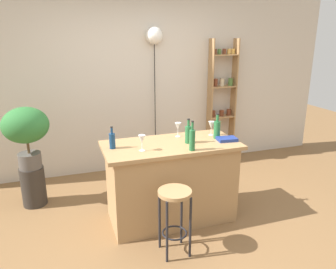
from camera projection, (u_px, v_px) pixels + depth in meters
name	position (u px, v px, depth m)	size (l,w,h in m)	color
ground	(180.00, 231.00, 3.50)	(12.00, 12.00, 0.00)	brown
back_wall	(135.00, 78.00, 4.86)	(6.40, 0.10, 2.80)	beige
kitchen_counter	(171.00, 181.00, 3.64)	(1.46, 0.70, 0.90)	#A87F51
bar_stool	(175.00, 207.00, 3.03)	(0.31, 0.31, 0.65)	black
spice_shelf	(222.00, 100.00, 5.25)	(0.44, 0.18, 1.96)	#A87F51
plant_stool	(33.00, 186.00, 3.99)	(0.29, 0.29, 0.49)	#2D2823
potted_plant	(26.00, 129.00, 3.78)	(0.53, 0.47, 0.74)	#514C47
bottle_wine_red	(217.00, 129.00, 3.66)	(0.08, 0.08, 0.28)	#236638
bottle_spirits_clear	(188.00, 134.00, 3.50)	(0.07, 0.07, 0.27)	#236638
bottle_soda_blue	(112.00, 140.00, 3.33)	(0.06, 0.06, 0.23)	navy
bottle_vinegar	(192.00, 139.00, 3.27)	(0.06, 0.06, 0.31)	#236638
wine_glass_left	(142.00, 140.00, 3.26)	(0.07, 0.07, 0.16)	silver
wine_glass_center	(178.00, 127.00, 3.72)	(0.07, 0.07, 0.16)	silver
wine_glass_right	(211.00, 125.00, 3.77)	(0.07, 0.07, 0.16)	silver
cookbook	(227.00, 139.00, 3.60)	(0.21, 0.15, 0.04)	navy
pendant_globe_light	(154.00, 37.00, 4.67)	(0.25, 0.25, 2.13)	black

